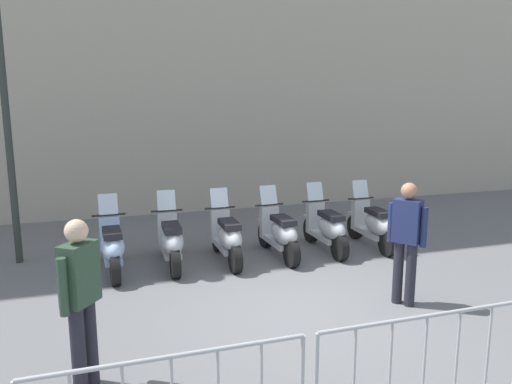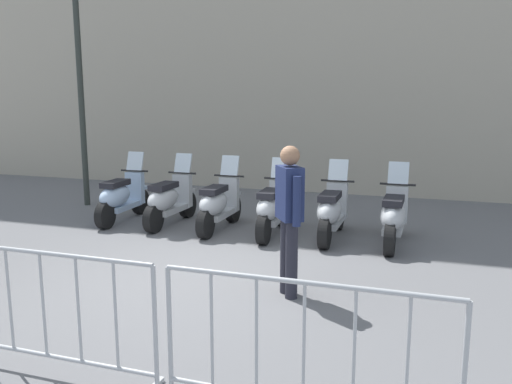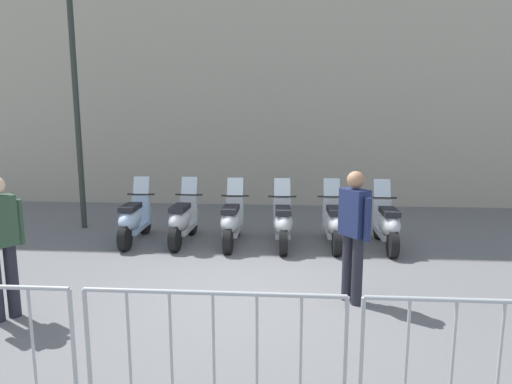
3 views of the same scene
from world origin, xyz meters
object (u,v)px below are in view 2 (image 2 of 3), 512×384
object	(u,v)px
motorcycle_5	(394,217)
officer_mid_plaza	(289,212)
barrier_segment_1	(44,316)
motorcycle_3	(272,209)
motorcycle_0	(121,198)
motorcycle_2	(218,205)
motorcycle_4	(331,212)
street_lamp	(77,37)
barrier_segment_2	(304,357)
motorcycle_1	(169,201)

from	to	relation	value
motorcycle_5	officer_mid_plaza	bearing A→B (deg)	-116.21
motorcycle_5	officer_mid_plaza	distance (m)	2.72
barrier_segment_1	motorcycle_3	bearing A→B (deg)	80.06
motorcycle_0	motorcycle_2	bearing A→B (deg)	-5.33
motorcycle_2	motorcycle_3	distance (m)	0.97
motorcycle_0	motorcycle_4	world-z (taller)	same
street_lamp	motorcycle_5	bearing A→B (deg)	-14.38
motorcycle_5	barrier_segment_2	bearing A→B (deg)	-97.49
motorcycle_4	officer_mid_plaza	world-z (taller)	officer_mid_plaza
motorcycle_2	officer_mid_plaza	size ratio (longest dim) A/B	1.00
motorcycle_3	barrier_segment_2	xyz separation A→B (m)	(1.30, -4.90, 0.07)
motorcycle_2	street_lamp	distance (m)	4.75
street_lamp	motorcycle_2	bearing A→B (deg)	-22.24
motorcycle_3	barrier_segment_2	bearing A→B (deg)	-75.16
barrier_segment_2	street_lamp	bearing A→B (deg)	131.58
barrier_segment_1	officer_mid_plaza	world-z (taller)	officer_mid_plaza
motorcycle_2	barrier_segment_1	xyz separation A→B (m)	(0.13, -4.84, 0.07)
street_lamp	officer_mid_plaza	size ratio (longest dim) A/B	3.31
barrier_segment_2	motorcycle_5	bearing A→B (deg)	82.51
motorcycle_1	motorcycle_4	xyz separation A→B (m)	(2.90, -0.24, 0.00)
motorcycle_5	motorcycle_4	bearing A→B (deg)	173.04
motorcycle_1	officer_mid_plaza	bearing A→B (deg)	-45.76
street_lamp	motorcycle_0	bearing A→B (deg)	-39.37
motorcycle_2	motorcycle_3	bearing A→B (deg)	-5.54
motorcycle_4	barrier_segment_1	distance (m)	5.07
barrier_segment_1	barrier_segment_2	bearing A→B (deg)	-4.15
barrier_segment_1	officer_mid_plaza	xyz separation A→B (m)	(1.58, 2.23, 0.46)
motorcycle_3	officer_mid_plaza	distance (m)	2.68
barrier_segment_1	motorcycle_0	bearing A→B (deg)	112.30
motorcycle_0	barrier_segment_1	bearing A→B (deg)	-67.70
motorcycle_3	barrier_segment_1	distance (m)	4.82
street_lamp	officer_mid_plaza	world-z (taller)	street_lamp
motorcycle_0	motorcycle_1	size ratio (longest dim) A/B	1.00
motorcycle_0	motorcycle_5	world-z (taller)	same
motorcycle_0	motorcycle_4	xyz separation A→B (m)	(3.86, -0.29, 0.00)
motorcycle_3	barrier_segment_1	world-z (taller)	motorcycle_3
motorcycle_2	street_lamp	world-z (taller)	street_lamp
motorcycle_3	barrier_segment_1	xyz separation A→B (m)	(-0.83, -4.75, 0.07)
motorcycle_0	street_lamp	world-z (taller)	street_lamp
motorcycle_4	street_lamp	xyz separation A→B (m)	(-5.33, 1.50, 3.01)
officer_mid_plaza	motorcycle_3	bearing A→B (deg)	106.55
motorcycle_0	motorcycle_3	xyz separation A→B (m)	(2.89, -0.27, 0.00)
street_lamp	barrier_segment_1	bearing A→B (deg)	-60.44
motorcycle_3	officer_mid_plaza	size ratio (longest dim) A/B	1.00
barrier_segment_1	street_lamp	bearing A→B (deg)	119.56
motorcycle_0	motorcycle_1	xyz separation A→B (m)	(0.96, -0.04, 0.00)
motorcycle_2	motorcycle_4	world-z (taller)	same
motorcycle_1	street_lamp	world-z (taller)	street_lamp
motorcycle_5	barrier_segment_1	size ratio (longest dim) A/B	0.84
street_lamp	officer_mid_plaza	xyz separation A→B (m)	(5.12, -4.01, -2.48)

